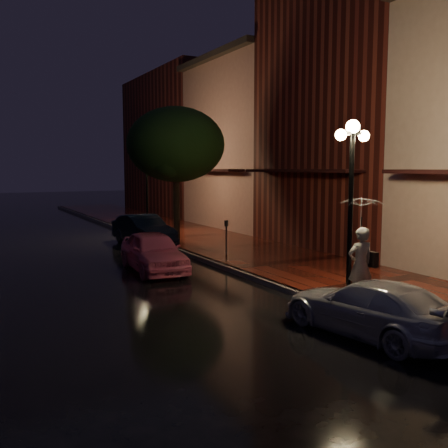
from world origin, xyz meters
TOP-DOWN VIEW (x-y plane):
  - ground at (0.00, 0.00)m, footprint 120.00×120.00m
  - sidewalk at (2.25, 0.00)m, footprint 4.50×60.00m
  - curb at (0.00, 0.00)m, footprint 0.25×60.00m
  - storefront_mid at (7.00, 2.00)m, footprint 5.00×8.00m
  - storefront_far at (7.00, 10.00)m, footprint 5.00×8.00m
  - storefront_extra at (7.00, 20.00)m, footprint 5.00×12.00m
  - streetlamp_near at (0.35, -5.00)m, footprint 0.96×0.36m
  - streetlamp_far at (0.35, 9.00)m, footprint 0.96×0.36m
  - street_tree at (0.61, 5.99)m, footprint 4.16×4.16m
  - pink_car at (-2.19, 1.37)m, footprint 1.81×3.93m
  - navy_car at (-0.60, 6.88)m, footprint 1.78×4.12m
  - silver_car at (-0.60, -6.68)m, footprint 2.06×4.06m
  - woman_with_umbrella at (0.60, -5.12)m, footprint 1.06×1.08m
  - parking_meter at (1.00, 2.25)m, footprint 0.14×0.12m

SIDE VIEW (x-z plane):
  - ground at x=0.00m, z-range 0.00..0.00m
  - sidewalk at x=2.25m, z-range 0.00..0.15m
  - curb at x=0.00m, z-range 0.00..0.15m
  - silver_car at x=-0.60m, z-range 0.00..1.13m
  - pink_car at x=-2.19m, z-range 0.00..1.30m
  - navy_car at x=-0.60m, z-range 0.00..1.32m
  - parking_meter at x=1.00m, z-range 0.29..1.56m
  - woman_with_umbrella at x=0.60m, z-range 0.56..3.10m
  - streetlamp_near at x=0.35m, z-range 0.45..4.76m
  - streetlamp_far at x=0.35m, z-range 0.45..4.76m
  - street_tree at x=0.61m, z-range 1.34..7.14m
  - storefront_far at x=7.00m, z-range 0.00..9.00m
  - storefront_extra at x=7.00m, z-range 0.00..10.00m
  - storefront_mid at x=7.00m, z-range 0.00..11.00m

